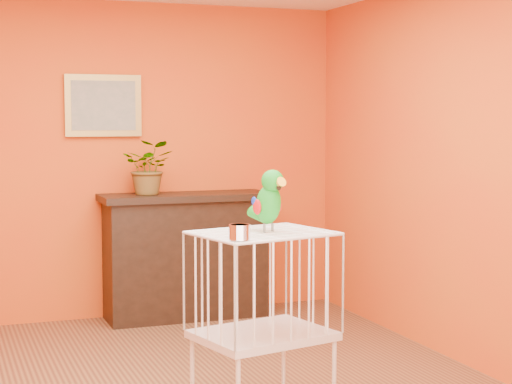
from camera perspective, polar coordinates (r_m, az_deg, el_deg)
name	(u,v)px	position (r m, az deg, el deg)	size (l,w,h in m)	color
room_shell	(175,129)	(4.90, -5.42, 4.18)	(4.50, 4.50, 4.50)	#CA5513
console_cabinet	(186,256)	(7.09, -4.72, -4.25)	(1.39, 0.50, 1.03)	black
potted_plant	(150,174)	(6.92, -7.07, 1.22)	(0.40, 0.44, 0.34)	#26722D
framed_picture	(103,106)	(7.07, -10.14, 5.69)	(0.62, 0.04, 0.50)	#AA8A3C
birdcage	(263,325)	(4.63, 0.46, -8.87)	(0.77, 0.66, 1.04)	silver
feed_cup	(240,232)	(4.22, -1.10, -2.69)	(0.11, 0.11, 0.08)	silver
parrot	(269,200)	(4.55, 0.85, -0.53)	(0.17, 0.30, 0.34)	#59544C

